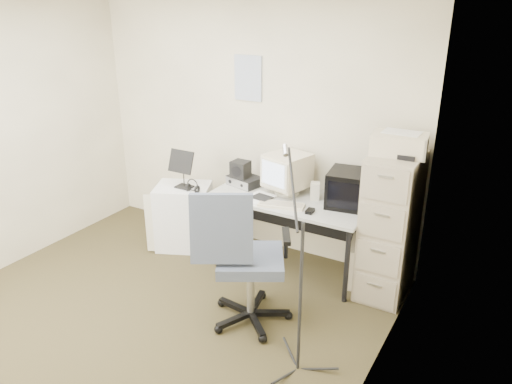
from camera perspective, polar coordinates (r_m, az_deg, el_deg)
The scene contains 21 objects.
floor at distance 4.33m, azimuth -13.10°, elevation -14.58°, with size 3.60×3.60×0.01m, color #39311F.
wall_back at distance 5.11m, azimuth -0.60°, elevation 7.34°, with size 3.60×0.02×2.50m, color #F8EEC9.
wall_right at distance 2.86m, azimuth 12.36°, elevation -5.13°, with size 0.02×3.60×2.50m, color #F8EEC9.
wall_calendar at distance 5.01m, azimuth -0.90°, elevation 12.88°, with size 0.30×0.02×0.44m, color white.
filing_cabinet at distance 4.47m, azimuth 15.05°, elevation -3.83°, with size 0.40×0.60×1.30m, color tan.
printer at distance 4.22m, azimuth 16.06°, elevation 5.28°, with size 0.44×0.30×0.17m, color beige.
desk at distance 4.85m, azimuth 3.78°, elevation -4.71°, with size 1.50×0.70×0.73m, color beige.
crt_monitor at distance 4.75m, azimuth 3.60°, elevation 2.07°, with size 0.35×0.37×0.39m, color beige.
crt_tv at distance 4.56m, azimuth 10.55°, elevation 0.41°, with size 0.36×0.38×0.32m, color black.
desk_speaker at distance 4.67m, azimuth 6.77°, elevation 0.12°, with size 0.09×0.09×0.16m, color beige.
keyboard at distance 4.52m, azimuth 2.90°, elevation -1.50°, with size 0.42×0.15×0.02m, color beige.
mouse at distance 4.40m, azimuth 6.18°, elevation -2.18°, with size 0.06×0.10×0.03m, color black.
radio_receiver at distance 5.00m, azimuth -1.28°, elevation 1.30°, with size 0.32×0.23×0.09m, color black.
radio_speaker at distance 4.94m, azimuth -1.78°, elevation 2.63°, with size 0.16×0.15×0.16m, color black.
papers at distance 4.67m, azimuth 0.25°, elevation -0.69°, with size 0.22×0.30×0.02m, color white.
pc_tower at distance 4.78m, azimuth 11.78°, elevation -7.83°, with size 0.19×0.42×0.39m, color beige.
office_chair at distance 3.97m, azimuth -0.64°, elevation -7.51°, with size 0.67×0.67×1.16m, color slate.
side_cart at distance 5.31m, azimuth -8.22°, elevation -2.78°, with size 0.55×0.44×0.68m, color white.
music_stand at distance 5.07m, azimuth -8.31°, elevation 2.66°, with size 0.28×0.15×0.41m, color black.
headphones at distance 5.00m, azimuth -7.25°, elevation 0.52°, with size 0.14×0.14×0.03m, color black.
mic_stand at distance 3.39m, azimuth 5.18°, elevation -9.65°, with size 0.02×0.02×1.52m, color black.
Camera 1 is at (2.51, -2.47, 2.52)m, focal length 35.00 mm.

